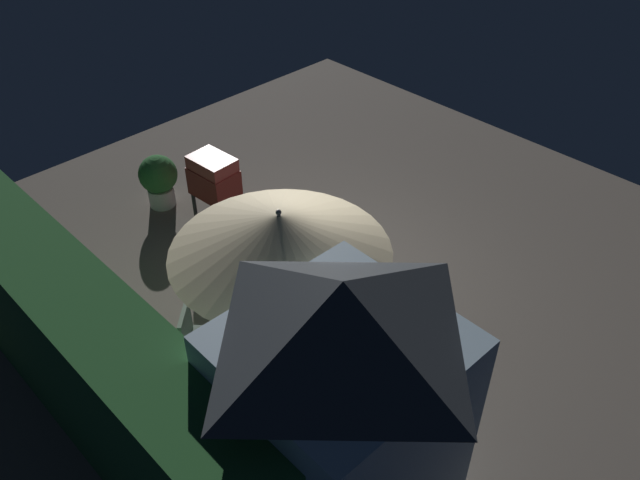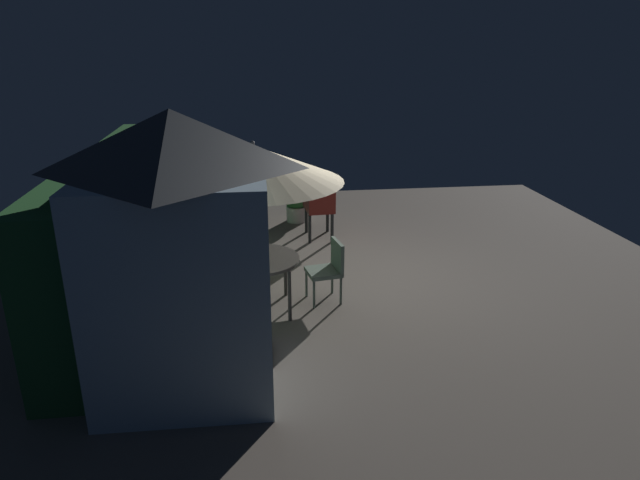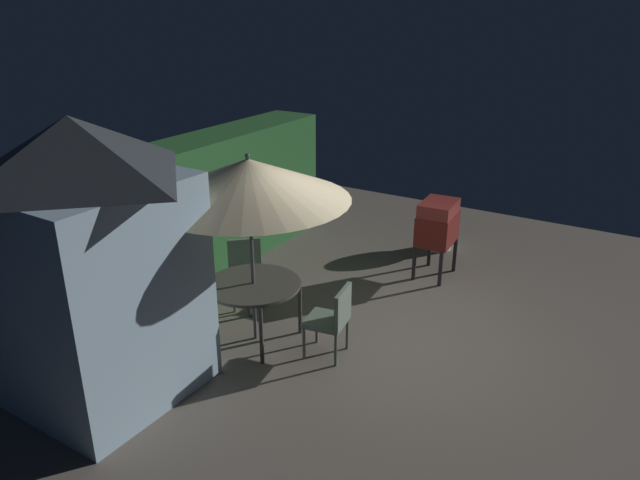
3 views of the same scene
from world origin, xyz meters
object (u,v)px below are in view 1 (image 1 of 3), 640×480
at_px(garden_shed, 339,407).
at_px(patio_umbrella, 280,234).
at_px(bbq_grill, 214,178).
at_px(patio_table, 284,328).
at_px(chair_far_side, 335,290).
at_px(chair_toward_hedge, 197,337).
at_px(potted_plant_by_shed, 159,178).
at_px(chair_near_shed, 344,404).

relative_size(garden_shed, patio_umbrella, 1.25).
bearing_deg(bbq_grill, patio_umbrella, 157.39).
relative_size(patio_table, chair_far_side, 1.29).
xyz_separation_m(patio_table, chair_toward_hedge, (0.75, 0.71, -0.19)).
distance_m(chair_toward_hedge, potted_plant_by_shed, 3.64).
relative_size(chair_toward_hedge, potted_plant_by_shed, 1.01).
xyz_separation_m(chair_near_shed, chair_toward_hedge, (1.88, 0.54, 0.00)).
relative_size(chair_far_side, chair_toward_hedge, 1.00).
bearing_deg(bbq_grill, chair_far_side, 175.83).
bearing_deg(chair_far_side, patio_umbrella, 99.55).
height_order(chair_toward_hedge, potted_plant_by_shed, chair_toward_hedge).
height_order(patio_table, chair_near_shed, chair_near_shed).
bearing_deg(chair_toward_hedge, chair_near_shed, -164.12).
xyz_separation_m(chair_far_side, potted_plant_by_shed, (3.84, 0.13, -0.02)).
relative_size(patio_umbrella, chair_near_shed, 2.65).
relative_size(chair_near_shed, potted_plant_by_shed, 1.01).
height_order(patio_umbrella, bbq_grill, patio_umbrella).
relative_size(chair_near_shed, chair_toward_hedge, 1.00).
xyz_separation_m(patio_umbrella, potted_plant_by_shed, (4.01, -0.89, -1.58)).
relative_size(bbq_grill, chair_toward_hedge, 1.33).
xyz_separation_m(garden_shed, chair_far_side, (1.82, -1.82, -1.00)).
distance_m(garden_shed, potted_plant_by_shed, 5.99).
bearing_deg(patio_table, chair_near_shed, 171.15).
relative_size(garden_shed, chair_toward_hedge, 3.32).
bearing_deg(bbq_grill, chair_near_shed, 161.03).
xyz_separation_m(chair_far_side, chair_toward_hedge, (0.57, 1.74, 0.00)).
relative_size(chair_near_shed, chair_far_side, 1.00).
height_order(bbq_grill, chair_near_shed, bbq_grill).
bearing_deg(patio_umbrella, chair_toward_hedge, 43.70).
bearing_deg(chair_far_side, chair_toward_hedge, 71.73).
bearing_deg(garden_shed, chair_far_side, -45.00).
bearing_deg(chair_near_shed, garden_shed, 129.56).
distance_m(garden_shed, chair_near_shed, 1.28).
distance_m(chair_near_shed, chair_toward_hedge, 1.96).
xyz_separation_m(patio_umbrella, chair_toward_hedge, (0.75, 0.71, -1.56)).
xyz_separation_m(bbq_grill, potted_plant_by_shed, (1.06, 0.34, -0.35)).
bearing_deg(chair_toward_hedge, garden_shed, 177.96).
height_order(bbq_grill, potted_plant_by_shed, bbq_grill).
xyz_separation_m(patio_table, chair_near_shed, (-1.14, 0.18, -0.19)).
height_order(patio_table, chair_toward_hedge, chair_toward_hedge).
distance_m(patio_table, chair_far_side, 1.06).
relative_size(garden_shed, chair_near_shed, 3.32).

